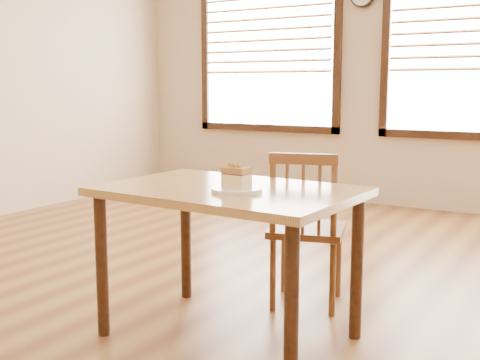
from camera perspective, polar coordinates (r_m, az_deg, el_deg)
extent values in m
plane|color=beige|center=(6.25, 18.54, 10.90)|extent=(7.00, 0.00, 7.00)
cube|color=white|center=(6.92, 2.69, 12.76)|extent=(1.60, 0.02, 1.80)
cube|color=#331C0D|center=(6.91, 2.57, 4.96)|extent=(1.76, 0.06, 0.08)
cube|color=#331C0D|center=(7.35, -3.28, 12.53)|extent=(0.08, 0.06, 1.96)
cube|color=#331C0D|center=(6.55, 9.26, 12.88)|extent=(0.08, 0.06, 1.96)
cube|color=#925822|center=(6.92, 2.53, 15.98)|extent=(1.56, 0.05, 0.03)
cube|color=#925822|center=(6.91, 2.52, 15.03)|extent=(1.56, 0.05, 0.03)
cube|color=#925822|center=(6.90, 2.51, 14.08)|extent=(1.56, 0.05, 0.03)
cube|color=#925822|center=(6.89, 2.51, 13.12)|extent=(1.56, 0.05, 0.03)
cube|color=#925822|center=(6.88, 2.50, 12.16)|extent=(1.56, 0.05, 0.03)
cube|color=#925822|center=(6.87, 2.49, 11.20)|extent=(1.56, 0.05, 0.03)
cube|color=#925822|center=(6.87, 2.49, 10.23)|extent=(1.56, 0.05, 0.03)
cube|color=white|center=(6.19, 21.37, 12.64)|extent=(1.60, 0.02, 1.80)
cube|color=#331C0D|center=(6.17, 20.86, 3.93)|extent=(1.76, 0.06, 0.08)
cube|color=#331C0D|center=(6.38, 13.71, 12.86)|extent=(0.08, 0.06, 1.96)
cube|color=#925822|center=(6.17, 21.44, 15.19)|extent=(1.56, 0.05, 0.03)
cube|color=#925822|center=(6.16, 21.38, 14.12)|extent=(1.56, 0.05, 0.03)
cube|color=#925822|center=(6.15, 21.32, 13.05)|extent=(1.56, 0.05, 0.03)
cube|color=#925822|center=(6.14, 21.26, 11.98)|extent=(1.56, 0.05, 0.03)
cube|color=#925822|center=(6.13, 21.20, 10.90)|extent=(1.56, 0.05, 0.03)
cube|color=#925822|center=(6.13, 21.14, 9.83)|extent=(1.56, 0.05, 0.03)
cube|color=tan|center=(2.88, -1.12, -1.10)|extent=(1.23, 0.85, 0.04)
cylinder|color=#331C0D|center=(3.06, -12.97, -7.95)|extent=(0.06, 0.06, 0.71)
cylinder|color=#331C0D|center=(2.44, 4.89, -12.15)|extent=(0.06, 0.06, 0.71)
cylinder|color=#331C0D|center=(3.53, -5.16, -5.51)|extent=(0.06, 0.06, 0.71)
cylinder|color=#331C0D|center=(3.00, 11.01, -8.21)|extent=(0.06, 0.06, 0.71)
cube|color=brown|center=(3.41, 6.41, -4.70)|extent=(0.50, 0.50, 0.04)
cylinder|color=brown|center=(3.61, 9.32, -7.86)|extent=(0.03, 0.03, 0.41)
cylinder|color=brown|center=(3.65, 4.17, -7.57)|extent=(0.03, 0.03, 0.41)
cylinder|color=brown|center=(3.30, 8.76, -9.46)|extent=(0.03, 0.03, 0.41)
cylinder|color=brown|center=(3.35, 3.13, -9.10)|extent=(0.03, 0.03, 0.41)
cylinder|color=brown|center=(3.17, 8.91, -1.72)|extent=(0.03, 0.03, 0.44)
cylinder|color=brown|center=(3.22, 3.13, -1.47)|extent=(0.03, 0.03, 0.44)
cube|color=brown|center=(3.16, 6.06, 2.00)|extent=(0.36, 0.14, 0.06)
cylinder|color=brown|center=(3.18, 7.53, -1.83)|extent=(0.02, 0.02, 0.38)
cylinder|color=brown|center=(3.19, 5.99, -1.76)|extent=(0.02, 0.02, 0.38)
cylinder|color=brown|center=(3.20, 4.47, -1.69)|extent=(0.02, 0.02, 0.38)
cylinder|color=white|center=(2.76, -0.32, -0.92)|extent=(0.24, 0.24, 0.02)
cylinder|color=white|center=(2.76, -0.32, -1.04)|extent=(0.16, 0.16, 0.01)
cube|color=#FFE890|center=(2.75, -0.32, -0.08)|extent=(0.12, 0.09, 0.06)
cube|color=#4D162E|center=(2.74, -0.32, 0.62)|extent=(0.12, 0.09, 0.01)
cube|color=#A27232|center=(2.74, -0.32, 0.96)|extent=(0.12, 0.09, 0.03)
sphere|color=#A27232|center=(2.74, 0.19, 1.35)|extent=(0.02, 0.02, 0.02)
sphere|color=#A27232|center=(2.74, 0.88, 1.32)|extent=(0.02, 0.02, 0.02)
sphere|color=#A27232|center=(2.70, 0.05, 1.22)|extent=(0.02, 0.02, 0.02)
sphere|color=#A27232|center=(2.76, -1.21, 1.36)|extent=(0.02, 0.02, 0.02)
sphere|color=#A27232|center=(2.79, -0.85, 1.46)|extent=(0.02, 0.02, 0.02)
sphere|color=#A27232|center=(2.76, -0.12, 1.40)|extent=(0.02, 0.02, 0.02)
sphere|color=#A27232|center=(2.77, -0.26, 1.42)|extent=(0.02, 0.02, 0.02)
sphere|color=#A27232|center=(2.75, 0.49, 1.35)|extent=(0.02, 0.02, 0.02)
sphere|color=#A27232|center=(2.72, -0.49, 1.27)|extent=(0.02, 0.02, 0.02)
sphere|color=#A27232|center=(2.75, -0.38, 1.37)|extent=(0.02, 0.02, 0.02)
sphere|color=#A27232|center=(2.76, -0.90, 1.39)|extent=(0.02, 0.02, 0.02)
sphere|color=#A27232|center=(2.77, -0.02, 1.39)|extent=(0.02, 0.02, 0.02)
sphere|color=#A27232|center=(2.71, 0.32, 1.24)|extent=(0.02, 0.02, 0.02)
sphere|color=#A27232|center=(2.74, -0.66, 1.31)|extent=(0.02, 0.02, 0.02)
sphere|color=#A27232|center=(2.77, -0.62, 1.37)|extent=(0.01, 0.01, 0.01)
sphere|color=#A27232|center=(2.73, -1.43, 1.29)|extent=(0.02, 0.02, 0.02)
sphere|color=#A27232|center=(2.71, 0.19, 1.27)|extent=(0.02, 0.02, 0.02)
sphere|color=#A27232|center=(2.75, -1.01, 1.32)|extent=(0.01, 0.01, 0.01)
sphere|color=#A27232|center=(2.79, -1.19, 0.62)|extent=(0.02, 0.02, 0.02)
sphere|color=#A27232|center=(2.77, -1.40, 0.97)|extent=(0.02, 0.02, 0.02)
sphere|color=#A27232|center=(2.79, -1.14, 0.42)|extent=(0.01, 0.01, 0.01)
sphere|color=#A27232|center=(2.80, -1.10, 0.69)|extent=(0.01, 0.01, 0.01)
sphere|color=#A27232|center=(2.77, -1.47, 0.69)|extent=(0.02, 0.02, 0.02)
sphere|color=#A27232|center=(2.75, -1.71, 1.00)|extent=(0.01, 0.01, 0.01)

